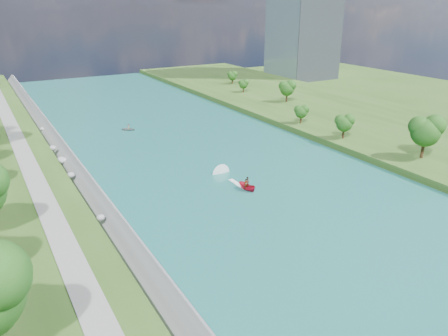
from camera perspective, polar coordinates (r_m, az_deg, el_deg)
ground at (r=70.51m, az=6.62°, el=-4.75°), size 260.00×260.00×0.00m
river_water at (r=85.98m, az=-1.26°, el=0.29°), size 55.00×240.00×0.10m
berm_east at (r=116.66m, az=20.66°, el=4.91°), size 44.00×240.00×1.50m
riprap_bank at (r=76.72m, az=-18.24°, el=-2.05°), size 4.29×236.00×4.47m
riverside_path at (r=75.81m, az=-23.36°, el=-1.61°), size 3.00×200.00×0.10m
office_tower at (r=189.29m, az=10.46°, el=20.59°), size 22.00×22.00×60.00m
trees_east at (r=97.76m, az=24.27°, el=4.56°), size 17.08×135.91×10.25m
motorboat at (r=76.41m, az=2.18°, el=-1.93°), size 3.60×18.67×2.24m
raft at (r=112.20m, az=-12.35°, el=5.03°), size 4.03×3.96×1.55m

